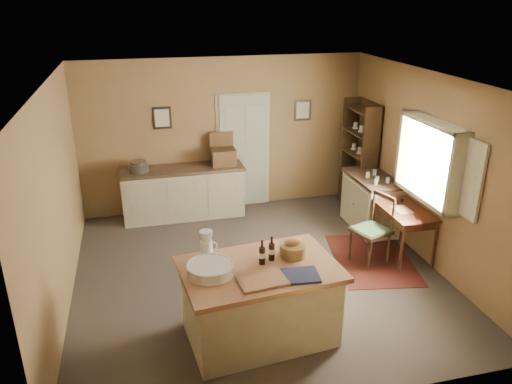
% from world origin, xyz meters
% --- Properties ---
extents(ground, '(5.00, 5.00, 0.00)m').
position_xyz_m(ground, '(0.00, 0.00, 0.00)').
color(ground, '#493F38').
rests_on(ground, ground).
extents(wall_back, '(5.00, 0.10, 2.70)m').
position_xyz_m(wall_back, '(0.00, 2.50, 1.35)').
color(wall_back, olive).
rests_on(wall_back, ground).
extents(wall_front, '(5.00, 0.10, 2.70)m').
position_xyz_m(wall_front, '(0.00, -2.50, 1.35)').
color(wall_front, olive).
rests_on(wall_front, ground).
extents(wall_left, '(0.10, 5.00, 2.70)m').
position_xyz_m(wall_left, '(-2.50, 0.00, 1.35)').
color(wall_left, olive).
rests_on(wall_left, ground).
extents(wall_right, '(0.10, 5.00, 2.70)m').
position_xyz_m(wall_right, '(2.50, 0.00, 1.35)').
color(wall_right, olive).
rests_on(wall_right, ground).
extents(ceiling, '(5.00, 5.00, 0.00)m').
position_xyz_m(ceiling, '(0.00, 0.00, 2.70)').
color(ceiling, silver).
rests_on(ceiling, wall_back).
extents(door, '(0.97, 0.06, 2.11)m').
position_xyz_m(door, '(0.35, 2.47, 1.05)').
color(door, '#ACB299').
rests_on(door, ground).
extents(framed_prints, '(2.82, 0.02, 0.38)m').
position_xyz_m(framed_prints, '(0.20, 2.48, 1.72)').
color(framed_prints, black).
rests_on(framed_prints, ground).
extents(window, '(0.25, 1.99, 1.12)m').
position_xyz_m(window, '(2.42, -0.20, 1.55)').
color(window, beige).
rests_on(window, ground).
extents(work_island, '(1.81, 1.28, 1.20)m').
position_xyz_m(work_island, '(-0.32, -1.34, 0.48)').
color(work_island, beige).
rests_on(work_island, ground).
extents(sideboard, '(2.11, 0.60, 1.18)m').
position_xyz_m(sideboard, '(-0.78, 2.20, 0.48)').
color(sideboard, beige).
rests_on(sideboard, ground).
extents(rug, '(1.36, 1.77, 0.01)m').
position_xyz_m(rug, '(1.75, -0.02, 0.00)').
color(rug, '#481811').
rests_on(rug, ground).
extents(writing_desk, '(0.59, 0.97, 0.82)m').
position_xyz_m(writing_desk, '(2.20, -0.02, 0.67)').
color(writing_desk, '#3B1B0F').
rests_on(writing_desk, ground).
extents(desk_chair, '(0.60, 0.60, 1.01)m').
position_xyz_m(desk_chair, '(1.66, -0.07, 0.50)').
color(desk_chair, black).
rests_on(desk_chair, ground).
extents(right_cabinet, '(0.63, 1.13, 0.99)m').
position_xyz_m(right_cabinet, '(2.20, 1.01, 0.46)').
color(right_cabinet, beige).
rests_on(right_cabinet, ground).
extents(shelving_unit, '(0.33, 0.88, 1.96)m').
position_xyz_m(shelving_unit, '(2.35, 1.82, 0.98)').
color(shelving_unit, black).
rests_on(shelving_unit, ground).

